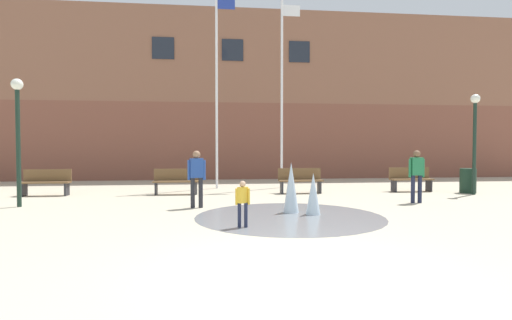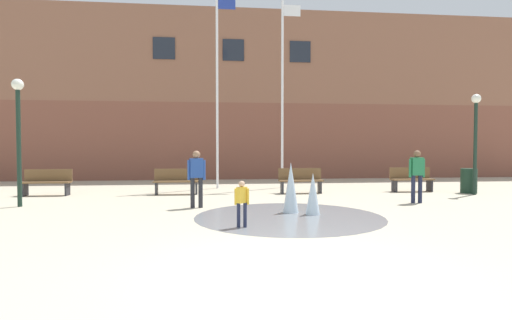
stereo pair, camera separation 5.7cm
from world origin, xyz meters
name	(u,v)px [view 2 (the right image)]	position (x,y,z in m)	size (l,w,h in m)	color
ground_plane	(292,272)	(0.00, 0.00, 0.00)	(100.00, 100.00, 0.00)	#BCB299
library_building	(231,101)	(0.00, 18.43, 4.43)	(36.00, 6.05, 8.87)	brown
splash_fountain	(296,198)	(1.02, 4.55, 0.41)	(4.59, 4.59, 1.30)	gray
park_bench_far_left	(47,182)	(-6.81, 9.29, 0.48)	(1.60, 0.44, 0.91)	#28282D
park_bench_left_of_flagpoles	(177,181)	(-2.35, 9.19, 0.48)	(1.60, 0.44, 0.91)	#28282D
park_bench_near_trashcan	(301,180)	(2.13, 9.05, 0.48)	(1.60, 0.44, 0.91)	#28282D
park_bench_far_right	(411,179)	(6.44, 9.13, 0.48)	(1.60, 0.44, 0.91)	#28282D
teen_by_trashcan	(196,174)	(-1.51, 5.91, 0.93)	(0.50, 0.30, 1.59)	#28282D
child_running	(242,200)	(-0.46, 3.06, 0.58)	(0.31, 0.23, 0.99)	#1E233D
adult_in_red	(417,172)	(5.05, 6.13, 0.93)	(0.50, 0.21, 1.59)	#1E233D
flagpole_left	(218,83)	(-0.85, 11.08, 4.30)	(0.80, 0.10, 8.12)	silver
flagpole_right	(283,86)	(1.83, 11.08, 4.21)	(0.80, 0.10, 7.93)	silver
lamp_post_left_lane	(18,123)	(-6.51, 6.65, 2.38)	(0.32, 0.32, 3.61)	#192D23
lamp_post_right_lane	(476,128)	(8.17, 7.93, 2.35)	(0.32, 0.32, 3.56)	#192D23
trash_can	(469,181)	(8.28, 8.41, 0.45)	(0.56, 0.56, 0.90)	#193323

